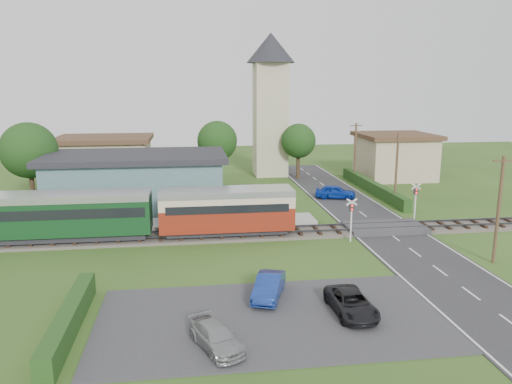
{
  "coord_description": "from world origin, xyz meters",
  "views": [
    {
      "loc": [
        -5.22,
        -34.44,
        11.31
      ],
      "look_at": [
        -0.05,
        4.0,
        2.99
      ],
      "focal_mm": 35.0,
      "sensor_mm": 36.0,
      "label": 1
    }
  ],
  "objects": [
    {
      "name": "ground",
      "position": [
        0.0,
        0.0,
        0.0
      ],
      "size": [
        120.0,
        120.0,
        0.0
      ],
      "primitive_type": "plane",
      "color": "#2D4C19"
    },
    {
      "name": "railway_track",
      "position": [
        0.0,
        2.0,
        0.11
      ],
      "size": [
        76.0,
        3.2,
        0.49
      ],
      "color": "#4C443D",
      "rests_on": "ground"
    },
    {
      "name": "road",
      "position": [
        10.0,
        0.0,
        0.03
      ],
      "size": [
        6.0,
        70.0,
        0.05
      ],
      "primitive_type": "cube",
      "color": "#28282B",
      "rests_on": "ground"
    },
    {
      "name": "car_park",
      "position": [
        -1.5,
        -12.0,
        0.04
      ],
      "size": [
        17.0,
        9.0,
        0.08
      ],
      "primitive_type": "cube",
      "color": "#333335",
      "rests_on": "ground"
    },
    {
      "name": "crossing_deck",
      "position": [
        10.0,
        2.0,
        0.23
      ],
      "size": [
        6.2,
        3.4,
        0.45
      ],
      "primitive_type": "cube",
      "color": "#333335",
      "rests_on": "ground"
    },
    {
      "name": "platform",
      "position": [
        -10.0,
        5.2,
        0.23
      ],
      "size": [
        30.0,
        3.0,
        0.45
      ],
      "primitive_type": "cube",
      "color": "gray",
      "rests_on": "ground"
    },
    {
      "name": "equipment_hut",
      "position": [
        -18.0,
        5.2,
        1.75
      ],
      "size": [
        2.3,
        2.3,
        2.55
      ],
      "color": "#BEB38F",
      "rests_on": "platform"
    },
    {
      "name": "station_building",
      "position": [
        -10.0,
        10.99,
        2.69
      ],
      "size": [
        16.0,
        9.0,
        5.3
      ],
      "color": "#457172",
      "rests_on": "ground"
    },
    {
      "name": "church_tower",
      "position": [
        5.0,
        28.0,
        10.23
      ],
      "size": [
        6.0,
        6.0,
        17.6
      ],
      "color": "#BEB38F",
      "rests_on": "ground"
    },
    {
      "name": "house_west",
      "position": [
        -15.0,
        25.0,
        2.79
      ],
      "size": [
        10.8,
        8.8,
        5.5
      ],
      "color": "tan",
      "rests_on": "ground"
    },
    {
      "name": "house_east",
      "position": [
        20.0,
        24.0,
        2.8
      ],
      "size": [
        8.8,
        8.8,
        5.5
      ],
      "color": "tan",
      "rests_on": "ground"
    },
    {
      "name": "hedge_carpark",
      "position": [
        -11.0,
        -12.0,
        0.6
      ],
      "size": [
        0.8,
        9.0,
        1.2
      ],
      "primitive_type": "cube",
      "color": "#193814",
      "rests_on": "ground"
    },
    {
      "name": "hedge_roadside",
      "position": [
        14.2,
        16.0,
        0.6
      ],
      "size": [
        0.8,
        18.0,
        1.2
      ],
      "primitive_type": "cube",
      "color": "#193814",
      "rests_on": "ground"
    },
    {
      "name": "hedge_station",
      "position": [
        -10.0,
        15.5,
        0.65
      ],
      "size": [
        22.0,
        0.8,
        1.3
      ],
      "primitive_type": "cube",
      "color": "#193814",
      "rests_on": "ground"
    },
    {
      "name": "tree_a",
      "position": [
        -20.0,
        14.0,
        5.38
      ],
      "size": [
        5.2,
        5.2,
        8.0
      ],
      "color": "#332316",
      "rests_on": "ground"
    },
    {
      "name": "tree_b",
      "position": [
        -2.0,
        23.0,
        5.02
      ],
      "size": [
        4.6,
        4.6,
        7.34
      ],
      "color": "#332316",
      "rests_on": "ground"
    },
    {
      "name": "tree_c",
      "position": [
        8.0,
        25.0,
        4.65
      ],
      "size": [
        4.2,
        4.2,
        6.78
      ],
      "color": "#332316",
      "rests_on": "ground"
    },
    {
      "name": "utility_pole_b",
      "position": [
        14.2,
        -6.0,
        3.63
      ],
      "size": [
        1.4,
        0.22,
        7.0
      ],
      "color": "#473321",
      "rests_on": "ground"
    },
    {
      "name": "utility_pole_c",
      "position": [
        14.2,
        10.0,
        3.63
      ],
      "size": [
        1.4,
        0.22,
        7.0
      ],
      "color": "#473321",
      "rests_on": "ground"
    },
    {
      "name": "utility_pole_d",
      "position": [
        14.2,
        22.0,
        3.63
      ],
      "size": [
        1.4,
        0.22,
        7.0
      ],
      "color": "#473321",
      "rests_on": "ground"
    },
    {
      "name": "crossing_signal_near",
      "position": [
        6.4,
        -0.41,
        2.14
      ],
      "size": [
        0.84,
        0.28,
        3.28
      ],
      "color": "silver",
      "rests_on": "ground"
    },
    {
      "name": "crossing_signal_far",
      "position": [
        13.6,
        4.39,
        2.14
      ],
      "size": [
        0.84,
        0.28,
        3.28
      ],
      "color": "silver",
      "rests_on": "ground"
    },
    {
      "name": "streetlamp_west",
      "position": [
        -22.0,
        20.0,
        3.04
      ],
      "size": [
        0.3,
        0.3,
        5.15
      ],
      "color": "#3F3F47",
      "rests_on": "ground"
    },
    {
      "name": "streetlamp_east",
      "position": [
        16.0,
        27.0,
        3.04
      ],
      "size": [
        0.3,
        0.3,
        5.15
      ],
      "color": "#3F3F47",
      "rests_on": "ground"
    },
    {
      "name": "car_on_road",
      "position": [
        9.34,
        13.45,
        0.74
      ],
      "size": [
        4.33,
        2.67,
        1.38
      ],
      "primitive_type": "imported",
      "rotation": [
        0.0,
        0.0,
        1.29
      ],
      "color": "#0C31A7",
      "rests_on": "road"
    },
    {
      "name": "car_park_blue",
      "position": [
        -1.18,
        -9.56,
        0.7
      ],
      "size": [
        2.46,
        3.97,
        1.24
      ],
      "primitive_type": "imported",
      "rotation": [
        0.0,
        0.0,
        -0.33
      ],
      "color": "navy",
      "rests_on": "car_park"
    },
    {
      "name": "car_park_silver",
      "position": [
        -4.3,
        -14.5,
        0.59
      ],
      "size": [
        2.7,
        3.81,
        1.02
      ],
      "primitive_type": "imported",
      "rotation": [
        0.0,
        0.0,
        0.4
      ],
      "color": "gray",
      "rests_on": "car_park"
    },
    {
      "name": "car_park_dark",
      "position": [
        2.61,
        -12.06,
        0.64
      ],
      "size": [
        2.0,
        4.08,
        1.12
      ],
      "primitive_type": "imported",
      "rotation": [
        0.0,
        0.0,
        0.04
      ],
      "color": "black",
      "rests_on": "car_park"
    },
    {
      "name": "pedestrian_near",
      "position": [
        -3.67,
        5.33,
        1.36
      ],
      "size": [
        0.75,
        0.59,
        1.83
      ],
      "primitive_type": "imported",
      "rotation": [
        0.0,
        0.0,
        3.39
      ],
      "color": "gray",
      "rests_on": "platform"
    },
    {
      "name": "pedestrian_far",
      "position": [
        -15.7,
        4.9,
        1.43
      ],
      "size": [
        1.04,
        1.16,
        1.97
      ],
      "primitive_type": "imported",
      "rotation": [
        0.0,
        0.0,
        1.21
      ],
      "color": "gray",
      "rests_on": "platform"
    }
  ]
}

